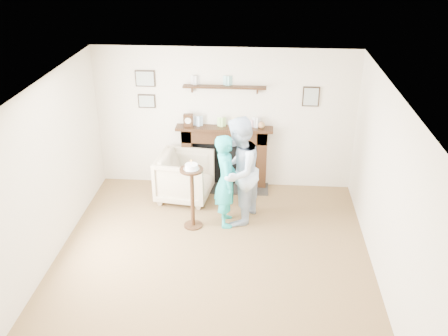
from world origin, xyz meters
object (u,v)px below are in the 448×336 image
(armchair, at_px, (186,197))
(man, at_px, (237,220))
(pedestal_table, at_px, (192,186))
(woman, at_px, (226,222))

(armchair, height_order, man, man)
(armchair, distance_m, pedestal_table, 1.16)
(man, height_order, woman, man)
(armchair, bearing_deg, pedestal_table, -156.94)
(armchair, relative_size, pedestal_table, 0.77)
(man, relative_size, woman, 1.16)
(woman, height_order, pedestal_table, pedestal_table)
(woman, distance_m, pedestal_table, 0.88)
(man, distance_m, pedestal_table, 1.01)
(pedestal_table, bearing_deg, woman, 14.94)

